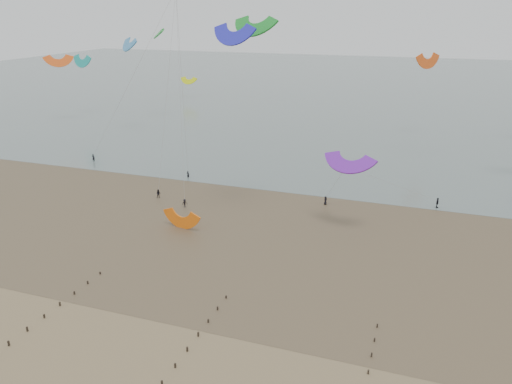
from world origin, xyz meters
TOP-DOWN VIEW (x-y plane):
  - ground at (0.00, 0.00)m, footprint 500.00×500.00m
  - sea_and_shore at (-4.08, 34.40)m, footprint 500.00×665.00m
  - kitesurfer_lead at (-20.69, 51.69)m, footprint 0.61×0.43m
  - kitesurfers at (17.47, 49.01)m, footprint 132.56×25.14m
  - grounded_kite at (-10.55, 28.83)m, footprint 6.60×5.54m
  - kites_airborne at (-3.57, 87.70)m, footprint 247.28×113.27m

SIDE VIEW (x-z plane):
  - ground at x=0.00m, z-range 0.00..0.00m
  - grounded_kite at x=-10.55m, z-range -1.63..1.63m
  - sea_and_shore at x=-4.08m, z-range -0.01..0.02m
  - kitesurfer_lead at x=-20.69m, z-range 0.00..1.59m
  - kitesurfers at x=17.47m, z-range -0.11..1.77m
  - kites_airborne at x=-3.57m, z-range 2.09..41.25m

